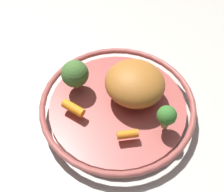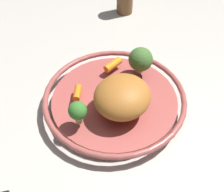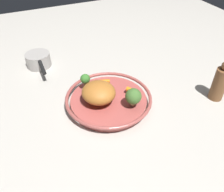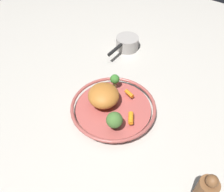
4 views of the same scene
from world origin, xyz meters
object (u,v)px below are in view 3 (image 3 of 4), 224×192
broccoli_floret_mid (133,96)px  broccoli_floret_edge (85,79)px  pepper_mill (220,83)px  serving_bowl (109,100)px  saucepan (38,60)px  baby_carrot_near_rim (105,81)px  baby_carrot_center (132,91)px  roast_chicken_piece (99,92)px

broccoli_floret_mid → broccoli_floret_edge: (0.12, -0.17, -0.00)m
broccoli_floret_mid → pepper_mill: bearing=170.4°
broccoli_floret_mid → broccoli_floret_edge: bearing=-54.8°
serving_bowl → saucepan: size_ratio=1.52×
baby_carrot_near_rim → baby_carrot_center: bearing=125.8°
baby_carrot_center → broccoli_floret_edge: broccoli_floret_edge is taller
serving_bowl → pepper_mill: bearing=161.3°
broccoli_floret_edge → roast_chicken_piece: bearing=100.1°
pepper_mill → broccoli_floret_mid: bearing=-9.6°
pepper_mill → saucepan: bearing=-41.1°
baby_carrot_near_rim → saucepan: (0.21, -0.30, -0.02)m
baby_carrot_center → pepper_mill: (-0.31, 0.12, 0.02)m
baby_carrot_near_rim → pepper_mill: (-0.39, 0.22, 0.02)m
baby_carrot_center → pepper_mill: size_ratio=0.29×
baby_carrot_center → baby_carrot_near_rim: size_ratio=1.19×
serving_bowl → baby_carrot_center: (-0.09, 0.02, 0.03)m
roast_chicken_piece → baby_carrot_center: 0.14m
roast_chicken_piece → baby_carrot_center: roast_chicken_piece is taller
broccoli_floret_edge → baby_carrot_center: bearing=143.7°
roast_chicken_piece → broccoli_floret_edge: roast_chicken_piece is taller
serving_bowl → broccoli_floret_edge: 0.12m
broccoli_floret_mid → saucepan: broccoli_floret_mid is taller
pepper_mill → saucepan: 0.80m
baby_carrot_center → broccoli_floret_mid: (0.03, 0.06, 0.03)m
pepper_mill → baby_carrot_center: bearing=-20.7°
roast_chicken_piece → baby_carrot_center: bearing=174.5°
baby_carrot_near_rim → broccoli_floret_edge: (0.08, -0.01, 0.03)m
baby_carrot_near_rim → roast_chicken_piece: bearing=55.8°
roast_chicken_piece → baby_carrot_near_rim: (-0.06, -0.09, -0.03)m
roast_chicken_piece → broccoli_floret_mid: 0.13m
serving_bowl → pepper_mill: size_ratio=1.98×
serving_bowl → pepper_mill: pepper_mill is taller
roast_chicken_piece → broccoli_floret_mid: roast_chicken_piece is taller
baby_carrot_near_rim → broccoli_floret_edge: 0.08m
baby_carrot_center → pepper_mill: 0.34m
serving_bowl → saucepan: saucepan is taller
pepper_mill → saucepan: size_ratio=0.77×
serving_bowl → baby_carrot_near_rim: bearing=-102.7°
serving_bowl → roast_chicken_piece: bearing=8.2°
roast_chicken_piece → broccoli_floret_mid: size_ratio=1.86×
roast_chicken_piece → baby_carrot_center: (-0.13, 0.01, -0.03)m
baby_carrot_near_rim → saucepan: saucepan is taller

